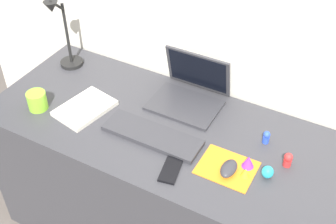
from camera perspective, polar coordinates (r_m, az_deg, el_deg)
back_wall at (r=2.12m, az=4.79°, el=2.03°), size 2.77×0.05×1.32m
desk at (r=2.09m, az=0.09°, el=-9.70°), size 1.57×0.65×0.74m
laptop at (r=1.94m, az=2.92°, el=2.85°), size 0.30×0.26×0.21m
keyboard at (r=1.78m, az=-2.04°, el=-3.00°), size 0.41×0.13×0.02m
mousepad at (r=1.68m, az=7.60°, el=-7.12°), size 0.21×0.17×0.00m
mouse at (r=1.65m, az=7.82°, el=-7.22°), size 0.06×0.10×0.03m
cell_phone at (r=1.65m, az=0.36°, el=-7.47°), size 0.09×0.14×0.01m
desk_lamp at (r=2.13m, az=-13.39°, el=9.50°), size 0.11×0.16×0.37m
notebook_pad at (r=1.94m, az=-10.65°, el=0.48°), size 0.21×0.27×0.02m
coffee_mug at (r=1.98m, az=-16.50°, el=1.41°), size 0.08×0.08×0.08m
toy_figurine_blue at (r=1.79m, az=12.54°, el=-3.15°), size 0.03×0.03×0.06m
toy_figurine_cyan at (r=1.66m, az=12.70°, el=-7.54°), size 0.04×0.04×0.05m
toy_figurine_purple at (r=1.68m, az=10.29°, el=-6.33°), size 0.05×0.05×0.05m
toy_figurine_red at (r=1.71m, az=15.19°, el=-5.92°), size 0.03×0.03×0.06m
toy_figurine_yellow at (r=1.65m, az=9.91°, el=-7.73°), size 0.04×0.04×0.04m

